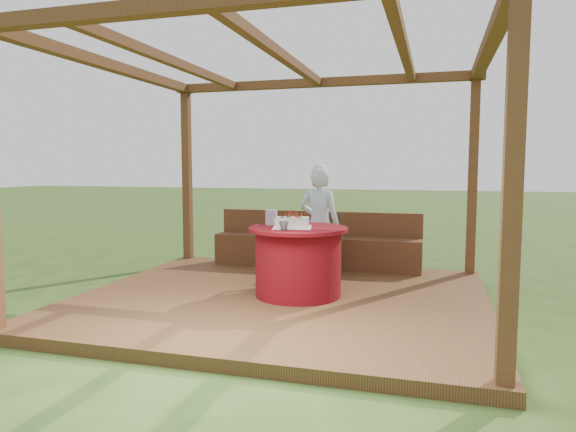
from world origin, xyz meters
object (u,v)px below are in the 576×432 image
object	(u,v)px
table	(298,261)
birthday_cake	(292,223)
bench	(316,249)
elderly_woman	(319,222)
gift_bag	(271,217)
chair	(326,242)
drinking_glass	(284,226)

from	to	relation	value
table	birthday_cake	size ratio (longest dim) A/B	2.24
bench	table	size ratio (longest dim) A/B	2.69
elderly_woman	gift_bag	bearing A→B (deg)	-115.82
chair	elderly_woman	bearing A→B (deg)	-98.29
bench	chair	xyz separation A→B (m)	(0.25, -0.53, 0.18)
bench	elderly_woman	world-z (taller)	elderly_woman
birthday_cake	drinking_glass	bearing A→B (deg)	-93.28
table	gift_bag	size ratio (longest dim) A/B	6.29
bench	elderly_woman	xyz separation A→B (m)	(0.22, -0.76, 0.48)
elderly_woman	chair	bearing A→B (deg)	81.71
bench	birthday_cake	bearing A→B (deg)	-85.80
table	gift_bag	xyz separation A→B (m)	(-0.35, 0.11, 0.47)
chair	birthday_cake	xyz separation A→B (m)	(-0.13, -1.22, 0.39)
chair	elderly_woman	world-z (taller)	elderly_woman
elderly_woman	bench	bearing A→B (deg)	106.03
bench	birthday_cake	size ratio (longest dim) A/B	6.04
birthday_cake	drinking_glass	size ratio (longest dim) A/B	4.79
birthday_cake	drinking_glass	xyz separation A→B (m)	(-0.02, -0.27, -0.01)
bench	table	xyz separation A→B (m)	(0.18, -1.69, 0.13)
drinking_glass	elderly_woman	bearing A→B (deg)	85.10
chair	elderly_woman	size ratio (longest dim) A/B	0.56
gift_bag	drinking_glass	distance (m)	0.53
table	bench	bearing A→B (deg)	96.19
table	drinking_glass	distance (m)	0.55
elderly_woman	drinking_glass	xyz separation A→B (m)	(-0.11, -1.25, 0.08)
chair	bench	bearing A→B (deg)	115.88
gift_bag	birthday_cake	bearing A→B (deg)	-37.29
chair	gift_bag	size ratio (longest dim) A/B	4.70
gift_bag	drinking_glass	world-z (taller)	gift_bag
table	chair	xyz separation A→B (m)	(0.07, 1.16, 0.05)
bench	gift_bag	size ratio (longest dim) A/B	16.93
chair	gift_bag	xyz separation A→B (m)	(-0.43, -1.05, 0.42)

